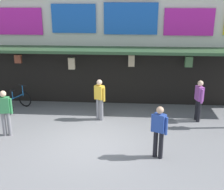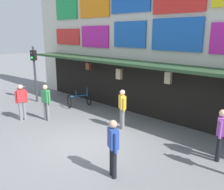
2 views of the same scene
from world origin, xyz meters
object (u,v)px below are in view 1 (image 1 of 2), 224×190
(bicycle_parked, at_px, (16,102))
(pedestrian_in_yellow, at_px, (199,99))
(pedestrian_in_white, at_px, (100,97))
(pedestrian_in_red, at_px, (159,129))
(pedestrian_in_blue, at_px, (5,111))

(bicycle_parked, height_order, pedestrian_in_yellow, pedestrian_in_yellow)
(pedestrian_in_yellow, relative_size, pedestrian_in_white, 1.00)
(pedestrian_in_white, bearing_deg, pedestrian_in_red, -53.05)
(pedestrian_in_blue, bearing_deg, pedestrian_in_yellow, 14.14)
(bicycle_parked, relative_size, pedestrian_in_blue, 0.80)
(pedestrian_in_blue, bearing_deg, pedestrian_in_red, -12.42)
(bicycle_parked, distance_m, pedestrian_in_white, 3.85)
(pedestrian_in_yellow, bearing_deg, pedestrian_in_blue, -165.86)
(bicycle_parked, xyz_separation_m, pedestrian_in_white, (3.74, -0.73, 0.55))
(pedestrian_in_yellow, height_order, pedestrian_in_white, same)
(pedestrian_in_red, bearing_deg, pedestrian_in_blue, 167.58)
(bicycle_parked, distance_m, pedestrian_in_yellow, 7.68)
(pedestrian_in_yellow, bearing_deg, pedestrian_in_red, -121.47)
(pedestrian_in_blue, xyz_separation_m, pedestrian_in_red, (5.26, -1.16, 0.00))
(bicycle_parked, bearing_deg, pedestrian_in_blue, -76.22)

